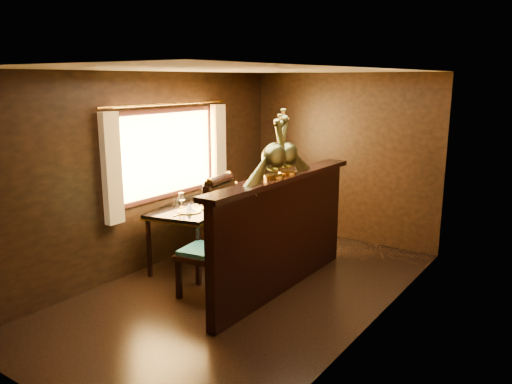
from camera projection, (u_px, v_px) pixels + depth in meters
ground at (245, 291)px, 5.78m from camera, size 5.00×5.00×0.00m
room_shell at (239, 156)px, 5.49m from camera, size 3.04×5.04×2.52m
partition at (283, 231)px, 5.69m from camera, size 0.26×2.70×1.36m
dining_table at (196, 211)px, 6.50m from camera, size 1.11×1.50×1.00m
chair_left at (214, 234)px, 5.48m from camera, size 0.59×0.61×1.42m
chair_right at (242, 222)px, 6.37m from camera, size 0.49×0.51×1.19m
peacock_left at (274, 144)px, 5.30m from camera, size 0.23×0.62×0.74m
peacock_right at (288, 144)px, 5.52m from camera, size 0.22×0.58×0.69m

